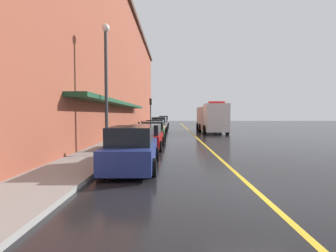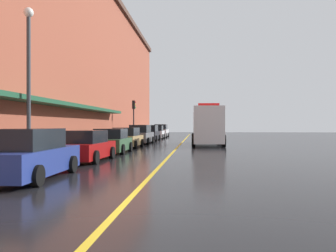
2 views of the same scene
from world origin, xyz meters
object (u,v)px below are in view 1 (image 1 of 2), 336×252
at_px(traffic_light_near, 151,108).
at_px(parking_meter_0, 142,125).
at_px(box_truck, 211,118).
at_px(parked_car_5, 161,123).
at_px(parked_car_1, 146,137).
at_px(parking_meter_3, 144,124).
at_px(parked_car_3, 156,128).
at_px(parking_meter_2, 139,126).
at_px(street_lamp_left, 106,73).
at_px(parked_car_2, 153,132).
at_px(parked_car_6, 163,122).
at_px(parked_car_0, 132,148).
at_px(parked_car_7, 164,121).
at_px(parked_car_4, 159,125).
at_px(parking_meter_1, 113,136).

bearing_deg(traffic_light_near, parking_meter_0, -90.35).
bearing_deg(box_truck, parked_car_5, -142.90).
xyz_separation_m(parked_car_5, traffic_light_near, (-1.37, -2.75, 2.31)).
distance_m(parked_car_1, parking_meter_3, 12.16).
bearing_deg(parked_car_3, parking_meter_2, 154.91).
height_order(parked_car_5, parking_meter_3, parked_car_5).
xyz_separation_m(parking_meter_0, street_lamp_left, (-0.60, -11.89, 3.34)).
bearing_deg(parked_car_1, parked_car_2, 0.80).
distance_m(parked_car_1, parked_car_2, 5.06).
bearing_deg(parked_car_2, parked_car_1, 178.71).
distance_m(parked_car_5, parked_car_6, 5.86).
bearing_deg(parked_car_2, parked_car_5, -0.68).
relative_size(parking_meter_3, street_lamp_left, 0.19).
relative_size(parked_car_0, parked_car_7, 1.01).
height_order(parked_car_4, parking_meter_0, parked_car_4).
xyz_separation_m(parked_car_0, parked_car_6, (0.03, 34.50, 0.02)).
relative_size(parked_car_5, parking_meter_3, 3.53).
height_order(parked_car_3, parking_meter_1, parked_car_3).
xyz_separation_m(parked_car_3, parked_car_6, (0.09, 18.45, 0.06)).
bearing_deg(parking_meter_3, parking_meter_0, -90.00).
bearing_deg(parking_meter_2, parked_car_0, -83.86).
xyz_separation_m(parked_car_7, parking_meter_1, (-1.49, -37.64, 0.17)).
bearing_deg(parked_car_3, parked_car_5, 1.14).
distance_m(parked_car_0, parked_car_6, 34.50).
distance_m(parked_car_1, street_lamp_left, 4.56).
relative_size(parked_car_7, parking_meter_0, 3.59).
distance_m(parked_car_1, parked_car_3, 10.35).
bearing_deg(parked_car_5, parking_meter_2, 175.44).
height_order(parked_car_4, parked_car_7, parked_car_7).
distance_m(parked_car_0, parked_car_2, 10.76).
xyz_separation_m(parking_meter_2, parking_meter_3, (0.00, 4.45, 0.00)).
height_order(parking_meter_3, traffic_light_near, traffic_light_near).
distance_m(parked_car_2, street_lamp_left, 8.03).
xyz_separation_m(parked_car_2, parked_car_4, (-0.03, 11.42, 0.11)).
relative_size(parking_meter_3, traffic_light_near, 0.31).
distance_m(parked_car_4, traffic_light_near, 4.60).
bearing_deg(traffic_light_near, parked_car_1, -86.11).
relative_size(parked_car_2, traffic_light_near, 0.97).
height_order(parked_car_2, traffic_light_near, traffic_light_near).
xyz_separation_m(parked_car_2, parked_car_7, (0.01, 29.66, 0.15)).
distance_m(parking_meter_3, street_lamp_left, 14.26).
bearing_deg(parked_car_7, parked_car_2, -179.89).
xyz_separation_m(parked_car_3, box_truck, (6.45, 4.42, 0.95)).
bearing_deg(parked_car_1, traffic_light_near, 5.15).
height_order(parking_meter_1, street_lamp_left, street_lamp_left).
bearing_deg(parked_car_2, street_lamp_left, 162.28).
height_order(parked_car_2, parked_car_6, parked_car_6).
relative_size(parked_car_4, parking_meter_3, 3.66).
distance_m(parked_car_0, parked_car_5, 28.65).
height_order(parking_meter_1, parking_meter_2, same).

